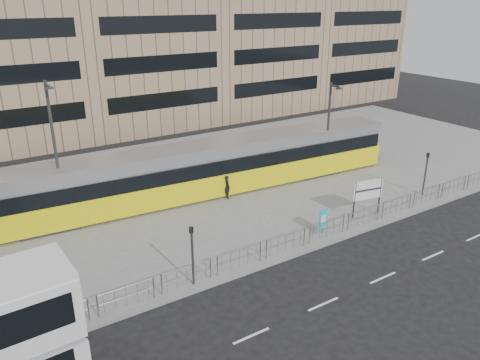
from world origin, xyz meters
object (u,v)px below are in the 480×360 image
traffic_light_east (426,168)px  pedestrian (227,187)px  ad_panel (323,219)px  tram (198,171)px  lamp_post_west (55,150)px  traffic_light_west (192,248)px  lamp_post_east (329,126)px  station_sign (368,191)px

traffic_light_east → pedestrian: bearing=154.7°
ad_panel → tram: bearing=93.0°
tram → traffic_light_east: tram is taller
ad_panel → lamp_post_west: lamp_post_west is taller
traffic_light_west → lamp_post_east: bearing=1.2°
station_sign → lamp_post_east: bearing=78.8°
traffic_light_west → traffic_light_east: bearing=-21.6°
ad_panel → traffic_light_west: (-8.88, -0.62, 1.10)m
ad_panel → lamp_post_east: 10.18m
tram → ad_panel: 9.71m
pedestrian → traffic_light_east: traffic_light_east is taller
station_sign → traffic_light_east: (5.99, 0.25, 0.29)m
lamp_post_east → traffic_light_east: bearing=-63.9°
tram → pedestrian: 2.34m
station_sign → ad_panel: station_sign is taller
tram → pedestrian: tram is taller
pedestrian → lamp_post_west: 11.29m
station_sign → lamp_post_west: (-16.36, 9.17, 3.08)m
traffic_light_west → traffic_light_east: (18.77, 1.10, 0.00)m
pedestrian → lamp_post_west: size_ratio=0.19×
tram → station_sign: 11.47m
ad_panel → lamp_post_east: (6.68, 7.03, 3.11)m
tram → lamp_post_east: bearing=-6.9°
pedestrian → traffic_light_east: size_ratio=0.54×
pedestrian → tram: bearing=42.0°
traffic_light_west → ad_panel: bearing=-21.0°
station_sign → lamp_post_east: (2.78, 6.79, 2.30)m
ad_panel → traffic_light_east: (9.89, 0.49, 1.10)m
pedestrian → lamp_post_east: 9.31m
tram → ad_panel: (3.49, -9.01, -0.96)m
pedestrian → lamp_post_east: lamp_post_east is taller
station_sign → traffic_light_east: 6.01m
traffic_light_west → traffic_light_east: size_ratio=1.00×
lamp_post_west → station_sign: bearing=-29.3°
traffic_light_east → tram: bearing=152.4°
traffic_light_west → lamp_post_west: 11.01m
traffic_light_west → lamp_post_east: size_ratio=0.43×
traffic_light_east → ad_panel: bearing=-172.3°
station_sign → traffic_light_west: traffic_light_west is taller
lamp_post_west → tram: bearing=-2.5°
pedestrian → station_sign: bearing=-140.7°
pedestrian → traffic_light_east: 13.89m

